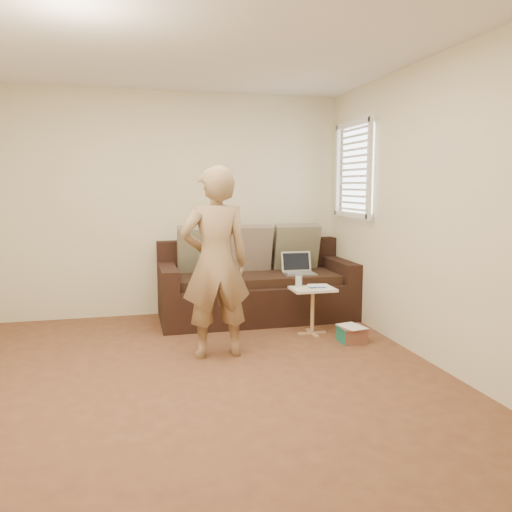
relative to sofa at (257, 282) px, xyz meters
name	(u,v)px	position (x,y,z in m)	size (l,w,h in m)	color
floor	(200,381)	(-0.90, -1.77, -0.42)	(4.50, 4.50, 0.00)	brown
ceiling	(195,35)	(-0.90, -1.77, 2.18)	(4.50, 4.50, 0.00)	white
wall_back	(173,205)	(-0.90, 0.48, 0.87)	(4.00, 4.00, 0.00)	beige
wall_front	(287,254)	(-0.90, -4.03, 0.87)	(4.00, 4.00, 0.00)	beige
wall_right	(433,212)	(1.10, -1.77, 0.87)	(4.50, 4.50, 0.00)	beige
window_blinds	(354,170)	(1.05, -0.27, 1.28)	(0.12, 0.88, 1.08)	white
sofa	(257,282)	(0.00, 0.00, 0.00)	(2.20, 0.95, 0.85)	black
pillow_left	(201,250)	(-0.60, 0.23, 0.37)	(0.55, 0.14, 0.55)	#6D6A50
pillow_mid	(248,248)	(-0.05, 0.21, 0.37)	(0.55, 0.14, 0.55)	#715D51
pillow_right	(296,247)	(0.55, 0.23, 0.37)	(0.55, 0.14, 0.55)	#6D6A50
laptop_silver	(300,274)	(0.47, -0.15, 0.10)	(0.35, 0.25, 0.24)	#B7BABC
laptop_white	(221,277)	(-0.43, -0.12, 0.10)	(0.36, 0.26, 0.26)	white
person	(216,263)	(-0.67, -1.21, 0.43)	(0.62, 0.42, 1.70)	#8F794E
side_table	(312,311)	(0.40, -0.76, -0.18)	(0.44, 0.31, 0.49)	silver
drinking_glass	(299,281)	(0.28, -0.68, 0.12)	(0.07, 0.07, 0.12)	silver
scissors	(317,288)	(0.44, -0.81, 0.07)	(0.18, 0.10, 0.02)	silver
paper_on_table	(320,287)	(0.49, -0.73, 0.06)	(0.21, 0.30, 0.00)	white
striped_box	(352,334)	(0.69, -1.12, -0.35)	(0.25, 0.25, 0.16)	red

